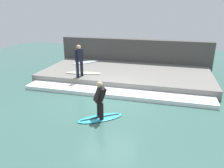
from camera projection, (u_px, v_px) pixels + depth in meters
ground_plane at (110, 102)px, 9.64m from camera, size 28.00×28.00×0.00m
concrete_ledge at (126, 74)px, 12.80m from camera, size 4.40×9.58×0.45m
back_wall at (133, 54)px, 14.78m from camera, size 0.50×10.06×1.93m
wave_foam_crest at (114, 93)px, 10.40m from camera, size 0.98×9.10×0.19m
surfboard_riding at (100, 118)px, 8.20m from camera, size 1.51×1.75×0.07m
surfer_riding at (100, 98)px, 7.93m from camera, size 0.55×0.56×1.42m
surfer_waiting_near at (79, 59)px, 11.34m from camera, size 0.54×0.38×1.70m
surfboard_waiting_near at (83, 73)px, 12.20m from camera, size 0.80×2.10×0.06m
surfboard_spare at (86, 62)px, 14.54m from camera, size 1.87×1.69×0.06m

